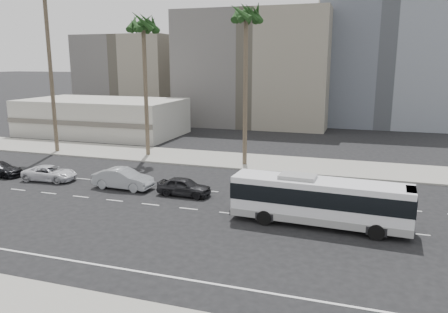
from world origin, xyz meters
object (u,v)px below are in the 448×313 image
at_px(city_bus, 319,200).
at_px(palm_near, 246,18).
at_px(car_a, 184,187).
at_px(car_b, 123,179).
at_px(palm_mid, 143,28).
at_px(car_c, 50,173).

distance_m(city_bus, palm_near, 20.91).
bearing_deg(car_a, car_b, 88.81).
bearing_deg(city_bus, palm_near, 124.55).
distance_m(car_b, palm_mid, 17.96).
height_order(city_bus, palm_mid, palm_mid).
relative_size(car_c, palm_mid, 0.31).
bearing_deg(car_c, city_bus, -102.92).
bearing_deg(palm_mid, car_b, -71.29).
bearing_deg(car_b, car_c, 90.59).
distance_m(car_b, palm_near, 18.72).
bearing_deg(car_c, palm_near, -58.34).
bearing_deg(city_bus, car_a, 166.38).
xyz_separation_m(city_bus, car_c, (-23.56, 3.53, -1.03)).
relative_size(city_bus, car_c, 2.40).
bearing_deg(palm_near, palm_mid, 174.68).
distance_m(car_c, palm_near, 22.71).
distance_m(city_bus, palm_mid, 28.01).
distance_m(car_a, car_c, 12.93).
height_order(palm_near, palm_mid, palm_near).
height_order(city_bus, palm_near, palm_near).
bearing_deg(car_b, city_bus, -99.85).
height_order(car_c, palm_near, palm_near).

